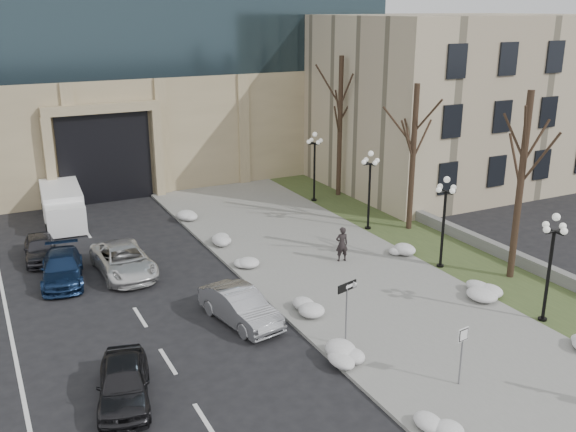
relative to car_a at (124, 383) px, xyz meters
name	(u,v)px	position (x,y,z in m)	size (l,w,h in m)	color
sidewalk	(343,274)	(11.99, 5.79, -0.64)	(9.00, 40.00, 0.12)	gray
curb	(259,291)	(7.49, 5.79, -0.63)	(0.30, 40.00, 0.14)	gray
grass_strip	(447,252)	(18.49, 5.79, -0.65)	(4.00, 40.00, 0.10)	#3B4C26
stone_wall	(451,230)	(20.49, 7.79, -0.35)	(0.50, 30.00, 0.70)	gray
classical_building	(455,96)	(30.49, 19.77, 5.30)	(22.00, 18.12, 12.00)	#BEB08F
car_a	(124,383)	(0.00, 0.00, 0.00)	(1.67, 4.14, 1.41)	black
car_b	(240,306)	(5.60, 3.45, 0.02)	(1.53, 4.39, 1.45)	#989A9F
car_c	(62,268)	(-0.31, 11.18, -0.04)	(1.87, 4.60, 1.33)	navy
car_d	(124,260)	(2.51, 10.74, 0.01)	(2.36, 5.13, 1.42)	silver
car_e	(40,248)	(-0.92, 14.57, -0.06)	(1.52, 3.77, 1.28)	#323136
pedestrian	(342,244)	(12.76, 7.15, 0.33)	(0.66, 0.44, 1.82)	black
box_truck	(63,206)	(1.12, 20.48, 0.29)	(2.69, 6.58, 2.04)	white
one_way_sign	(350,293)	(8.54, -0.28, 1.55)	(1.02, 0.39, 2.73)	slate
keep_sign	(462,344)	(10.44, -4.36, 0.96)	(0.48, 0.11, 2.26)	slate
snow_clump_b	(433,429)	(7.88, -6.11, -0.40)	(1.10, 1.60, 0.36)	silver
snow_clump_c	(347,357)	(7.81, -1.34, -0.40)	(1.10, 1.60, 0.36)	silver
snow_clump_d	(301,311)	(8.07, 2.73, -0.40)	(1.10, 1.60, 0.36)	silver
snow_clump_e	(245,266)	(7.90, 8.31, -0.40)	(1.10, 1.60, 0.36)	silver
snow_clump_f	(218,239)	(8.12, 12.57, -0.40)	(1.10, 1.60, 0.36)	silver
snow_clump_g	(186,217)	(7.73, 17.08, -0.40)	(1.10, 1.60, 0.36)	silver
snow_clump_i	(485,294)	(16.18, 0.51, -0.40)	(1.10, 1.60, 0.36)	silver
snow_clump_j	(395,250)	(15.80, 6.72, -0.40)	(1.10, 1.60, 0.36)	silver
lamppost_a	(551,253)	(16.79, -2.21, 2.37)	(1.18, 1.18, 4.76)	black
lamppost_b	(445,210)	(16.79, 4.29, 2.37)	(1.18, 1.18, 4.76)	black
lamppost_c	(370,180)	(16.79, 10.79, 2.37)	(1.18, 1.18, 4.76)	black
lamppost_d	(315,157)	(16.79, 17.29, 2.37)	(1.18, 1.18, 4.76)	black
tree_near	(523,160)	(18.99, 1.79, 5.12)	(3.20, 3.20, 9.00)	black
tree_mid	(414,137)	(18.99, 9.79, 4.80)	(3.20, 3.20, 8.50)	black
tree_far	(340,107)	(18.99, 17.79, 5.45)	(3.20, 3.20, 9.50)	black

